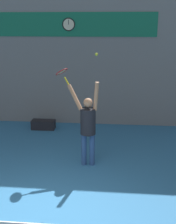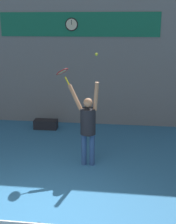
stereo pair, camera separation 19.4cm
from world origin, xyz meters
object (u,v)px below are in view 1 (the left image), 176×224
(scoreboard_clock, at_px, (69,24))
(tennis_racket, at_px, (62,73))
(equipment_bag, at_px, (43,125))
(tennis_ball, at_px, (96,54))
(tennis_player, at_px, (88,124))

(scoreboard_clock, distance_m, tennis_racket, 3.01)
(scoreboard_clock, bearing_deg, equipment_bag, -139.12)
(scoreboard_clock, distance_m, tennis_ball, 3.43)
(scoreboard_clock, distance_m, equipment_bag, 3.28)
(equipment_bag, bearing_deg, tennis_racket, -63.86)
(tennis_racket, bearing_deg, scoreboard_clock, 95.50)
(tennis_player, height_order, equipment_bag, tennis_player)
(tennis_ball, relative_size, equipment_bag, 0.09)
(tennis_player, xyz_separation_m, equipment_bag, (-1.69, 2.46, -0.89))
(scoreboard_clock, bearing_deg, tennis_player, -73.73)
(equipment_bag, bearing_deg, scoreboard_clock, 40.88)
(tennis_racket, height_order, tennis_ball, tennis_ball)
(tennis_racket, relative_size, equipment_bag, 0.54)
(tennis_ball, height_order, equipment_bag, tennis_ball)
(tennis_player, bearing_deg, equipment_bag, 124.49)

